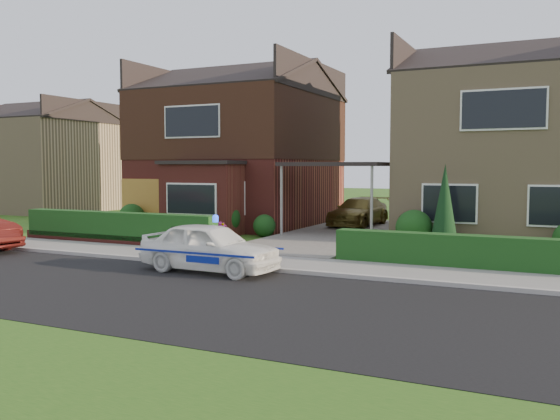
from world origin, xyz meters
The scene contains 23 objects.
ground centered at (0.00, 0.00, 0.00)m, with size 120.00×120.00×0.00m, color #224E14.
road centered at (0.00, 0.00, 0.00)m, with size 60.00×6.00×0.02m, color black.
kerb centered at (0.00, 3.05, 0.06)m, with size 60.00×0.16×0.12m, color #9E9993.
sidewalk centered at (0.00, 4.10, 0.05)m, with size 60.00×2.00×0.10m, color slate.
driveway centered at (0.00, 11.00, 0.06)m, with size 3.80×12.00×0.12m, color #666059.
house_left centered at (-5.78, 13.90, 3.81)m, with size 7.50×9.53×7.25m.
house_right centered at (5.80, 13.99, 3.66)m, with size 7.50×8.06×7.25m.
carport_link centered at (0.00, 10.95, 2.66)m, with size 3.80×3.00×2.77m.
garage_door centered at (-8.25, 9.96, 1.05)m, with size 2.20×0.10×2.10m, color #975C21.
dwarf_wall centered at (-5.80, 5.30, 0.18)m, with size 7.70×0.25×0.36m, color maroon.
hedge_left centered at (-5.80, 5.45, 0.00)m, with size 7.50×0.55×0.90m, color #103414.
hedge_right centered at (5.80, 5.35, 0.00)m, with size 7.50×0.55×0.80m, color #103414.
shrub_left_far centered at (-8.50, 9.50, 0.54)m, with size 1.08×1.08×1.08m, color #103414.
shrub_left_mid centered at (-4.00, 9.30, 0.66)m, with size 1.32×1.32×1.32m, color #103414.
shrub_left_near centered at (-2.40, 9.60, 0.42)m, with size 0.84×0.84×0.84m, color #103414.
shrub_right_near centered at (3.20, 9.40, 0.60)m, with size 1.20×1.20×1.20m, color #103414.
conifer_a centered at (4.20, 9.20, 1.30)m, with size 0.90×0.90×2.60m, color black.
neighbour_left centered at (-20.00, 16.00, 2.60)m, with size 6.50×7.00×5.20m, color tan.
police_car centered at (-0.28, 2.40, 0.61)m, with size 3.30×3.66×1.39m.
driveway_car centered at (-0.22, 14.19, 0.70)m, with size 1.63×4.01×1.16m, color brown.
potted_plant_a centered at (-9.00, 6.00, 0.40)m, with size 0.42×0.28×0.79m, color gray.
potted_plant_b centered at (-3.52, 6.55, 0.42)m, with size 0.47×0.38×0.85m, color gray.
potted_plant_c centered at (-2.95, 7.44, 0.36)m, with size 0.40×0.40×0.72m, color gray.
Camera 1 is at (7.46, -9.94, 2.60)m, focal length 38.00 mm.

